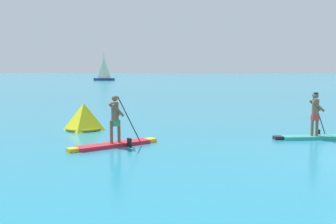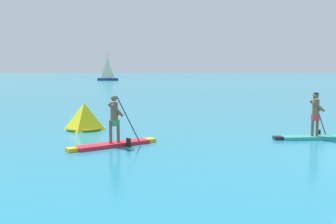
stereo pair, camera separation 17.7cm
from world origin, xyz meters
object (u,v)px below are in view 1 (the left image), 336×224
paddleboarder_near_left (115,136)px  race_marker_buoy (84,118)px  sailboat_left_horizon (104,76)px  paddleboarder_mid_center (316,129)px

paddleboarder_near_left → race_marker_buoy: (-1.75, 3.81, 0.17)m
sailboat_left_horizon → paddleboarder_near_left: bearing=-76.5°
paddleboarder_mid_center → sailboat_left_horizon: bearing=100.3°
paddleboarder_near_left → paddleboarder_mid_center: size_ratio=0.90×
paddleboarder_mid_center → race_marker_buoy: paddleboarder_mid_center is taller
sailboat_left_horizon → race_marker_buoy: bearing=-77.4°
paddleboarder_near_left → paddleboarder_mid_center: (7.69, 1.23, -0.00)m
race_marker_buoy → sailboat_left_horizon: (-8.28, 72.23, 0.39)m
paddleboarder_mid_center → sailboat_left_horizon: 76.89m
paddleboarder_near_left → race_marker_buoy: bearing=81.2°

